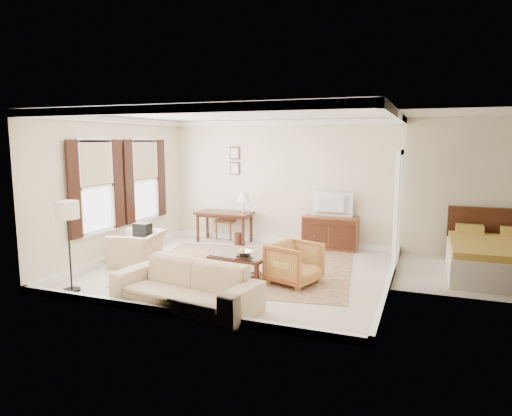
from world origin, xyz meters
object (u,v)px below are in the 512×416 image
Objects in this scene: sideboard at (330,233)px; coffee_table at (240,261)px; tv at (331,197)px; sofa at (185,278)px; club_armchair at (138,243)px; striped_armchair at (294,261)px; writing_desk at (224,217)px.

coffee_table is (-1.04, -2.75, -0.05)m from sideboard.
sofa is (-1.24, -4.29, -0.76)m from tv.
sofa is at bearing 39.39° from club_armchair.
club_armchair is (-2.25, 0.16, 0.11)m from coffee_table.
striped_armchair is 0.35× the size of sofa.
tv is 4.24m from club_armchair.
sofa reaches higher than coffee_table.
striped_armchair is at bearing 63.14° from sofa.
sofa is (1.28, -4.14, -0.18)m from writing_desk.
club_armchair is at bearing 175.90° from coffee_table.
club_armchair is (-3.28, -2.59, 0.06)m from sideboard.
striped_armchair is at bearing 88.82° from tv.
striped_armchair reaches higher than sideboard.
sideboard is 0.82m from tv.
writing_desk is 2.54m from sideboard.
writing_desk reaches higher than coffee_table.
writing_desk is 1.10× the size of sideboard.
sideboard is (2.53, 0.17, -0.25)m from writing_desk.
writing_desk is at bearing 152.17° from club_armchair.
club_armchair reaches higher than writing_desk.
tv is at bearing 69.24° from coffee_table.
sofa reaches higher than striped_armchair.
writing_desk is at bearing 3.41° from tv.
tv is at bearing 17.68° from striped_armchair.
tv is (2.53, 0.15, 0.58)m from writing_desk.
sideboard is 2.70m from striped_armchair.
coffee_table is (-1.04, -2.73, -0.87)m from tv.
tv is 4.53m from sofa.
striped_armchair reaches higher than writing_desk.
tv is 0.83× the size of coffee_table.
sideboard reaches higher than writing_desk.
club_armchair is at bearing -107.36° from writing_desk.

